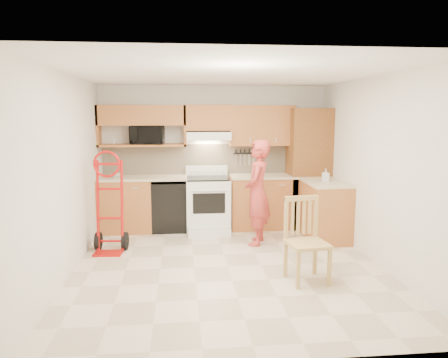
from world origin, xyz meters
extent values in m
cube|color=beige|center=(0.00, 0.00, -0.01)|extent=(4.00, 4.50, 0.02)
cube|color=white|center=(0.00, 0.00, 2.51)|extent=(4.00, 4.50, 0.02)
cube|color=white|center=(0.00, 2.26, 1.25)|extent=(4.00, 0.02, 2.50)
cube|color=white|center=(0.00, -2.26, 1.25)|extent=(4.00, 0.02, 2.50)
cube|color=white|center=(-2.01, 0.00, 1.25)|extent=(0.02, 4.50, 2.50)
cube|color=white|center=(2.01, 0.00, 1.25)|extent=(0.02, 4.50, 2.50)
cube|color=#C8B394|center=(0.00, 2.23, 1.20)|extent=(3.92, 0.03, 0.55)
cube|color=#AB6B37|center=(-1.55, 1.95, 0.45)|extent=(0.90, 0.60, 0.90)
cube|color=black|center=(-0.80, 1.95, 0.42)|extent=(0.60, 0.60, 0.85)
cube|color=#AB6B37|center=(0.83, 1.95, 0.45)|extent=(1.14, 0.60, 0.90)
cube|color=beige|center=(-1.25, 1.95, 0.92)|extent=(1.50, 0.63, 0.04)
cube|color=beige|center=(0.83, 1.95, 0.92)|extent=(1.14, 0.63, 0.04)
cube|color=#AB6B37|center=(1.70, 1.15, 0.45)|extent=(0.60, 1.00, 0.90)
cube|color=beige|center=(1.70, 1.15, 0.92)|extent=(0.63, 1.00, 0.04)
cube|color=brown|center=(1.65, 1.95, 1.05)|extent=(0.70, 0.60, 2.10)
cube|color=#AB6B37|center=(-1.25, 2.08, 1.98)|extent=(1.50, 0.33, 0.34)
cube|color=#AB6B37|center=(-1.25, 2.08, 1.47)|extent=(1.50, 0.33, 0.04)
cube|color=#AB6B37|center=(-0.12, 2.08, 1.94)|extent=(0.76, 0.33, 0.44)
cube|color=#AB6B37|center=(0.83, 2.08, 1.80)|extent=(1.14, 0.33, 0.70)
cube|color=white|center=(-0.12, 2.02, 1.63)|extent=(0.76, 0.46, 0.14)
imported|color=black|center=(-1.17, 2.08, 1.65)|extent=(0.59, 0.42, 0.31)
imported|color=#B83934|center=(0.56, 0.98, 0.81)|extent=(0.55, 0.68, 1.62)
imported|color=white|center=(1.70, 1.16, 1.04)|extent=(0.10, 0.10, 0.20)
imported|color=white|center=(-1.69, 1.95, 0.97)|extent=(0.27, 0.27, 0.05)
camera|label=1|loc=(-0.61, -5.45, 2.00)|focal=34.63mm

